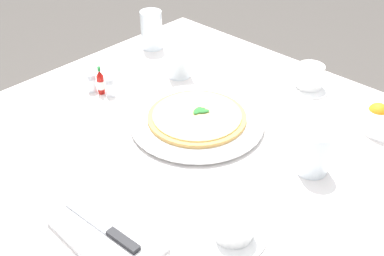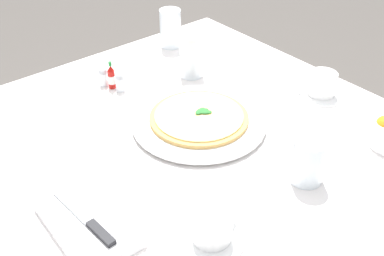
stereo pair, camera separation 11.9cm
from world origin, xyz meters
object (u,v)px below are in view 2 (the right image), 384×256
object	(u,v)px
pizza_plate	(199,122)
pepper_shaker	(120,83)
water_glass_center_back	(308,163)
dinner_knife	(86,219)
water_glass_near_left	(191,58)
napkin_folded	(88,225)
coffee_cup_near_right	(212,229)
water_glass_far_left	(170,31)
pizza	(199,117)
coffee_cup_far_right	(322,85)
salt_shaker	(104,77)
hot_sauce_bottle	(111,77)

from	to	relation	value
pizza_plate	pepper_shaker	xyz separation A→B (m)	(0.27, 0.06, 0.01)
water_glass_center_back	dinner_knife	distance (m)	0.48
water_glass_near_left	napkin_folded	bearing A→B (deg)	122.31
coffee_cup_near_right	water_glass_far_left	distance (m)	0.85
pizza	coffee_cup_far_right	size ratio (longest dim) A/B	1.93
water_glass_center_back	pepper_shaker	world-z (taller)	water_glass_center_back
water_glass_far_left	napkin_folded	xyz separation A→B (m)	(-0.54, 0.62, -0.04)
water_glass_far_left	pepper_shaker	xyz separation A→B (m)	(-0.14, 0.29, -0.03)
pepper_shaker	water_glass_far_left	bearing A→B (deg)	-64.03
water_glass_near_left	coffee_cup_near_right	bearing A→B (deg)	143.93
pepper_shaker	coffee_cup_far_right	bearing A→B (deg)	-132.40
napkin_folded	pizza	bearing A→B (deg)	-69.19
pizza_plate	coffee_cup_far_right	distance (m)	0.37
water_glass_far_left	pepper_shaker	bearing A→B (deg)	115.97
dinner_knife	pepper_shaker	size ratio (longest dim) A/B	3.48
pizza_plate	water_glass_near_left	world-z (taller)	water_glass_near_left
coffee_cup_near_right	water_glass_center_back	size ratio (longest dim) A/B	1.26
salt_shaker	pepper_shaker	distance (m)	0.06
coffee_cup_far_right	water_glass_far_left	bearing A→B (deg)	13.84
water_glass_center_back	dinner_knife	size ratio (longest dim) A/B	0.54
water_glass_center_back	hot_sauce_bottle	xyz separation A→B (m)	(0.61, 0.12, -0.01)
pizza_plate	water_glass_near_left	distance (m)	0.27
pizza_plate	hot_sauce_bottle	bearing A→B (deg)	13.04
water_glass_near_left	salt_shaker	size ratio (longest dim) A/B	2.30
pizza_plate	napkin_folded	distance (m)	0.42
water_glass_near_left	pepper_shaker	bearing A→B (deg)	74.39
hot_sauce_bottle	pizza	bearing A→B (deg)	-166.93
coffee_cup_far_right	napkin_folded	world-z (taller)	coffee_cup_far_right
coffee_cup_near_right	hot_sauce_bottle	bearing A→B (deg)	-14.55
dinner_knife	hot_sauce_bottle	xyz separation A→B (m)	(0.43, -0.33, 0.01)
coffee_cup_far_right	water_glass_near_left	distance (m)	0.38
coffee_cup_far_right	water_glass_near_left	world-z (taller)	water_glass_near_left
water_glass_center_back	coffee_cup_far_right	bearing A→B (deg)	-56.84
pizza_plate	coffee_cup_far_right	xyz separation A→B (m)	(-0.11, -0.35, 0.02)
coffee_cup_far_right	coffee_cup_near_right	bearing A→B (deg)	109.07
coffee_cup_far_right	pepper_shaker	xyz separation A→B (m)	(0.38, 0.41, -0.01)
coffee_cup_far_right	water_glass_far_left	xyz separation A→B (m)	(0.52, 0.13, 0.02)
pizza_plate	hot_sauce_bottle	distance (m)	0.31
dinner_knife	salt_shaker	size ratio (longest dim) A/B	3.48
pizza_plate	salt_shaker	xyz separation A→B (m)	(0.33, 0.08, 0.01)
coffee_cup_far_right	dinner_knife	xyz separation A→B (m)	(-0.02, 0.75, -0.01)
water_glass_center_back	salt_shaker	distance (m)	0.65
hot_sauce_bottle	napkin_folded	bearing A→B (deg)	143.08
pizza	water_glass_center_back	distance (m)	0.31
coffee_cup_near_right	water_glass_center_back	world-z (taller)	water_glass_center_back
salt_shaker	napkin_folded	bearing A→B (deg)	145.62
coffee_cup_near_right	water_glass_near_left	size ratio (longest dim) A/B	1.03
water_glass_center_back	water_glass_near_left	distance (m)	0.53
water_glass_far_left	water_glass_near_left	size ratio (longest dim) A/B	0.97
water_glass_far_left	pepper_shaker	distance (m)	0.32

